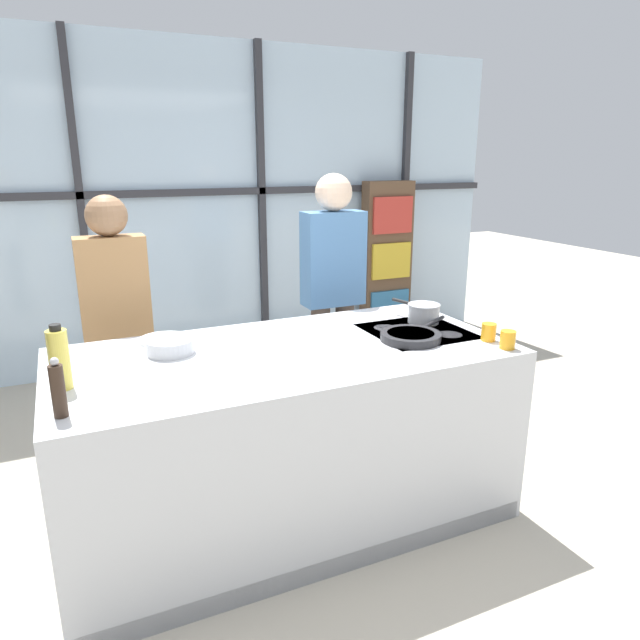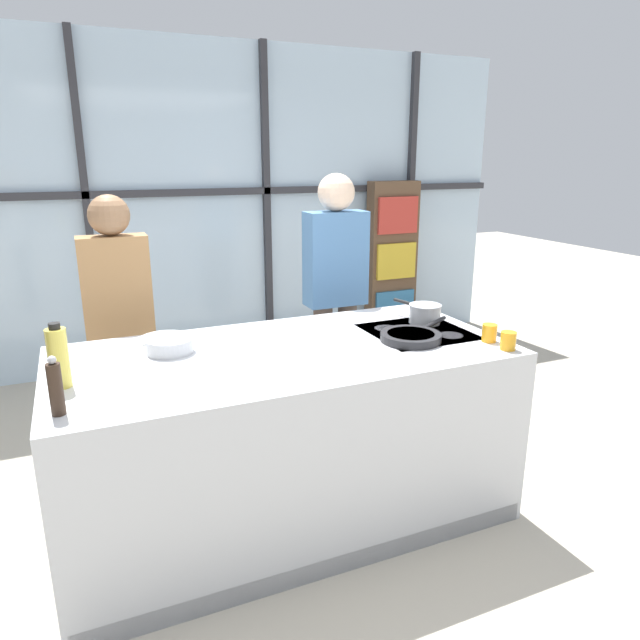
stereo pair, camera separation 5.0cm
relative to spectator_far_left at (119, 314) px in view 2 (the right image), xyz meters
The scene contains 14 objects.
ground_plane 1.50m from the spectator_far_left, 52.74° to the right, with size 18.00×18.00×0.00m, color #BCB29E.
back_window_wall 1.89m from the spectator_far_left, 67.55° to the left, with size 6.40×0.10×2.80m.
bookshelf 3.12m from the spectator_far_left, 28.92° to the left, with size 0.51×0.19×1.61m.
demo_island 1.26m from the spectator_far_left, 52.74° to the right, with size 2.21×1.06×0.93m.
spectator_far_left is the anchor object (origin of this frame).
spectator_center_left 1.40m from the spectator_far_left, ahead, with size 0.41×0.24×1.74m.
frying_pan 1.70m from the spectator_far_left, 37.70° to the right, with size 0.51×0.37×0.04m.
saucepan 1.78m from the spectator_far_left, 26.49° to the right, with size 0.18×0.33×0.11m.
white_plate 0.55m from the spectator_far_left, 70.74° to the right, with size 0.26×0.26×0.01m, color white.
mixing_bowl 0.75m from the spectator_far_left, 76.52° to the right, with size 0.23×0.23×0.07m.
oil_bottle 1.04m from the spectator_far_left, 107.17° to the right, with size 0.08×0.08×0.27m.
pepper_grinder 1.32m from the spectator_far_left, 103.94° to the right, with size 0.05×0.05×0.23m.
juice_glass_near 2.18m from the spectator_far_left, 38.39° to the right, with size 0.07×0.07×0.09m, color orange.
juice_glass_far 2.09m from the spectator_far_left, 35.38° to the right, with size 0.07×0.07×0.09m, color orange.
Camera 2 is at (-0.90, -2.50, 1.84)m, focal length 32.00 mm.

